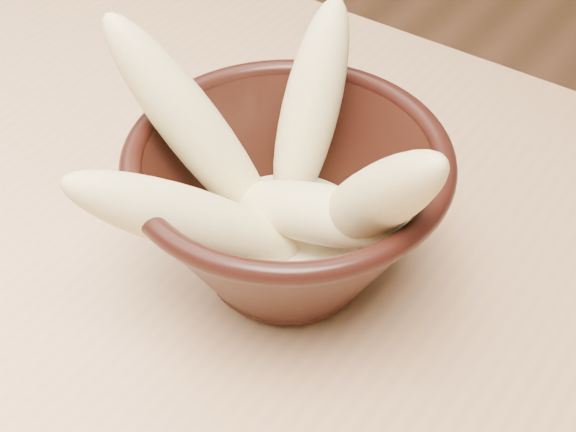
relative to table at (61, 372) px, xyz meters
The scene contains 8 objects.
table is the anchor object (origin of this frame).
bowl 0.21m from the table, 42.78° to the left, with size 0.18×0.18×0.10m.
milk_puddle 0.19m from the table, 42.78° to the left, with size 0.10×0.10×0.01m, color beige.
banana_upright 0.25m from the table, 56.53° to the left, with size 0.03×0.03×0.13m, color #D5C27E.
banana_left 0.21m from the table, 55.90° to the left, with size 0.03×0.03×0.15m, color #D5C27E.
banana_right 0.27m from the table, 29.65° to the left, with size 0.03×0.03×0.15m, color #D5C27E.
banana_across 0.23m from the table, 35.68° to the left, with size 0.03×0.03×0.12m, color #D5C27E.
banana_front 0.19m from the table, 27.68° to the left, with size 0.03×0.03×0.15m, color #D5C27E.
Camera 1 is at (0.31, -0.17, 1.13)m, focal length 50.00 mm.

